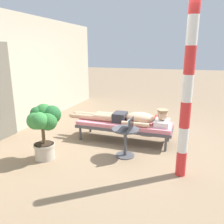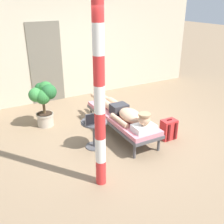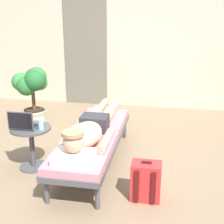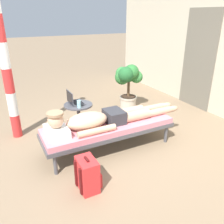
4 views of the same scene
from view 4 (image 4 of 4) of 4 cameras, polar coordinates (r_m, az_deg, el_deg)
ground_plane at (r=3.63m, az=-1.57°, el=-9.14°), size 40.00×40.00×0.00m
house_door_panel at (r=5.36m, az=20.41°, el=11.79°), size 0.84×0.03×2.04m
lounge_chair at (r=3.51m, az=-0.81°, el=-3.88°), size 0.62×1.99×0.42m
person_reclining at (r=3.39m, az=-2.45°, el=-1.63°), size 0.53×2.17×0.33m
side_table at (r=4.02m, az=-8.14°, el=-0.34°), size 0.48×0.48×0.52m
laptop at (r=3.97m, az=-9.31°, el=2.83°), size 0.31×0.24×0.23m
drink_glass at (r=3.79m, az=-8.06°, el=1.95°), size 0.06×0.06×0.12m
backpack at (r=2.82m, az=-5.95°, el=-14.99°), size 0.30×0.26×0.42m
potted_plant at (r=4.93m, az=3.89°, el=7.86°), size 0.56×0.57×0.98m
porch_post at (r=3.91m, az=-24.91°, el=12.38°), size 0.15×0.15×2.70m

